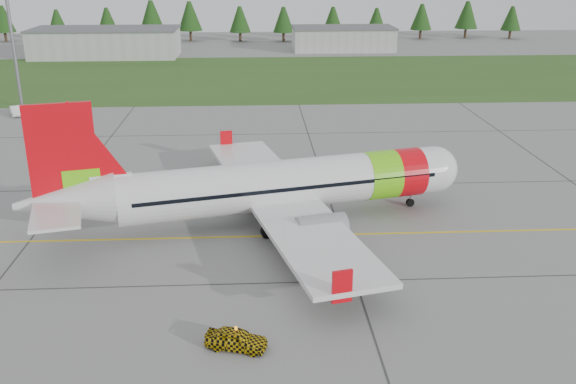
{
  "coord_description": "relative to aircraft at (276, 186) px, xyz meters",
  "views": [
    {
      "loc": [
        3.09,
        -39.65,
        21.3
      ],
      "look_at": [
        5.68,
        8.2,
        3.72
      ],
      "focal_mm": 40.0,
      "sensor_mm": 36.0,
      "label": 1
    }
  ],
  "objects": [
    {
      "name": "ground",
      "position": [
        -4.8,
        -10.98,
        -3.27
      ],
      "size": [
        320.0,
        320.0,
        0.0
      ],
      "primitive_type": "plane",
      "color": "gray",
      "rests_on": "ground"
    },
    {
      "name": "aircraft",
      "position": [
        0.0,
        0.0,
        0.0
      ],
      "size": [
        36.91,
        34.69,
        11.35
      ],
      "rotation": [
        0.0,
        0.0,
        0.24
      ],
      "color": "silver",
      "rests_on": "ground"
    },
    {
      "name": "follow_me_car",
      "position": [
        -2.97,
        -18.76,
        -1.46
      ],
      "size": [
        1.59,
        1.74,
        3.63
      ],
      "primitive_type": "imported",
      "rotation": [
        0.0,
        0.0,
        1.29
      ],
      "color": "#E2B90C",
      "rests_on": "ground"
    },
    {
      "name": "service_van",
      "position": [
        -35.7,
        41.37,
        -1.26
      ],
      "size": [
        1.83,
        1.79,
        4.04
      ],
      "primitive_type": "imported",
      "rotation": [
        0.0,
        0.0,
        0.42
      ],
      "color": "white",
      "rests_on": "ground"
    },
    {
      "name": "grass_strip",
      "position": [
        -4.8,
        71.02,
        -3.26
      ],
      "size": [
        320.0,
        50.0,
        0.03
      ],
      "primitive_type": "cube",
      "color": "#30561E",
      "rests_on": "ground"
    },
    {
      "name": "taxi_guideline",
      "position": [
        -4.8,
        -2.98,
        -3.26
      ],
      "size": [
        120.0,
        0.25,
        0.02
      ],
      "primitive_type": "cube",
      "color": "gold",
      "rests_on": "ground"
    },
    {
      "name": "hangar_west",
      "position": [
        -34.8,
        99.02,
        -0.27
      ],
      "size": [
        32.0,
        14.0,
        6.0
      ],
      "primitive_type": "cube",
      "color": "#A8A8A3",
      "rests_on": "ground"
    },
    {
      "name": "hangar_east",
      "position": [
        20.2,
        107.02,
        -0.67
      ],
      "size": [
        24.0,
        12.0,
        5.2
      ],
      "primitive_type": "cube",
      "color": "#A8A8A3",
      "rests_on": "ground"
    },
    {
      "name": "floodlight_mast",
      "position": [
        -36.8,
        47.02,
        6.73
      ],
      "size": [
        0.5,
        0.5,
        20.0
      ],
      "primitive_type": "cylinder",
      "color": "slate",
      "rests_on": "ground"
    },
    {
      "name": "treeline",
      "position": [
        -4.8,
        127.02,
        1.73
      ],
      "size": [
        160.0,
        8.0,
        10.0
      ],
      "primitive_type": null,
      "color": "#1C3F14",
      "rests_on": "ground"
    }
  ]
}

